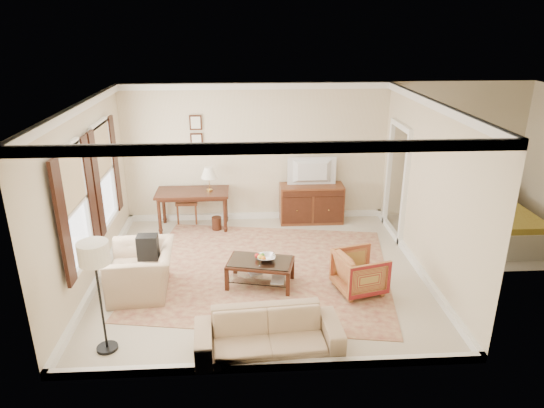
{
  "coord_description": "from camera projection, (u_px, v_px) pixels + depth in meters",
  "views": [
    {
      "loc": [
        -0.26,
        -7.34,
        4.08
      ],
      "look_at": [
        0.2,
        0.3,
        1.15
      ],
      "focal_mm": 32.0,
      "sensor_mm": 36.0,
      "label": 1
    }
  ],
  "objects": [
    {
      "name": "window_front",
      "position": [
        75.0,
        207.0,
        6.95
      ],
      "size": [
        0.12,
        1.56,
        1.8
      ],
      "primitive_type": null,
      "color": "#CCB284",
      "rests_on": "room_shell"
    },
    {
      "name": "book_b",
      "position": [
        271.0,
        279.0,
        7.77
      ],
      "size": [
        0.28,
        0.08,
        0.38
      ],
      "primitive_type": "imported",
      "rotation": [
        0.0,
        0.0,
        -0.18
      ],
      "color": "brown",
      "rests_on": "coffee_table"
    },
    {
      "name": "fruit_bowl",
      "position": [
        266.0,
        257.0,
        7.8
      ],
      "size": [
        0.42,
        0.42,
        0.1
      ],
      "primitive_type": "imported",
      "color": "silver",
      "rests_on": "coffee_table"
    },
    {
      "name": "tv",
      "position": [
        313.0,
        163.0,
        9.96
      ],
      "size": [
        0.97,
        0.56,
        0.13
      ],
      "primitive_type": "imported",
      "rotation": [
        0.0,
        0.0,
        3.14
      ],
      "color": "black",
      "rests_on": "sideboard"
    },
    {
      "name": "floor_lamp",
      "position": [
        95.0,
        261.0,
        5.93
      ],
      "size": [
        0.38,
        0.38,
        1.55
      ],
      "color": "black",
      "rests_on": "room_shell"
    },
    {
      "name": "sofa",
      "position": [
        268.0,
        327.0,
        6.22
      ],
      "size": [
        1.92,
        0.68,
        0.74
      ],
      "primitive_type": "imported",
      "rotation": [
        0.0,
        0.0,
        0.07
      ],
      "color": "tan",
      "rests_on": "room_shell"
    },
    {
      "name": "club_armchair",
      "position": [
        141.0,
        263.0,
        7.59
      ],
      "size": [
        0.81,
        1.18,
        0.99
      ],
      "primitive_type": "imported",
      "rotation": [
        0.0,
        0.0,
        -1.5
      ],
      "color": "tan",
      "rests_on": "room_shell"
    },
    {
      "name": "book_a",
      "position": [
        248.0,
        272.0,
        7.97
      ],
      "size": [
        0.28,
        0.12,
        0.38
      ],
      "primitive_type": "imported",
      "rotation": [
        0.0,
        0.0,
        0.31
      ],
      "color": "brown",
      "rests_on": "coffee_table"
    },
    {
      "name": "coffee_table",
      "position": [
        260.0,
        266.0,
        7.83
      ],
      "size": [
        1.15,
        0.83,
        0.44
      ],
      "rotation": [
        0.0,
        0.0,
        -0.23
      ],
      "color": "#3B1B10",
      "rests_on": "room_shell"
    },
    {
      "name": "doorway",
      "position": [
        396.0,
        183.0,
        9.48
      ],
      "size": [
        0.1,
        1.12,
        2.25
      ],
      "primitive_type": null,
      "color": "white",
      "rests_on": "room_shell"
    },
    {
      "name": "desk_lamp",
      "position": [
        209.0,
        179.0,
        9.78
      ],
      "size": [
        0.32,
        0.32,
        0.5
      ],
      "primitive_type": null,
      "color": "silver",
      "rests_on": "writing_desk"
    },
    {
      "name": "striped_armchair",
      "position": [
        360.0,
        270.0,
        7.65
      ],
      "size": [
        0.82,
        0.86,
        0.73
      ],
      "primitive_type": "imported",
      "rotation": [
        0.0,
        0.0,
        1.83
      ],
      "color": "maroon",
      "rests_on": "room_shell"
    },
    {
      "name": "desk_chair",
      "position": [
        187.0,
        198.0,
        10.26
      ],
      "size": [
        0.52,
        0.52,
        1.05
      ],
      "primitive_type": null,
      "rotation": [
        0.0,
        0.0,
        -0.17
      ],
      "color": "brown",
      "rests_on": "room_shell"
    },
    {
      "name": "sideboard",
      "position": [
        311.0,
        203.0,
        10.29
      ],
      "size": [
        1.33,
        0.51,
        0.82
      ],
      "primitive_type": "cube",
      "color": "brown",
      "rests_on": "room_shell"
    },
    {
      "name": "backpack",
      "position": [
        148.0,
        246.0,
        7.61
      ],
      "size": [
        0.24,
        0.33,
        0.4
      ],
      "primitive_type": "cube",
      "rotation": [
        0.0,
        0.0,
        -1.63
      ],
      "color": "black",
      "rests_on": "club_armchair"
    },
    {
      "name": "room_shell",
      "position": [
        260.0,
        131.0,
        7.43
      ],
      "size": [
        5.51,
        5.01,
        2.91
      ],
      "color": "beige",
      "rests_on": "ground"
    },
    {
      "name": "framed_prints",
      "position": [
        196.0,
        131.0,
        9.85
      ],
      "size": [
        0.25,
        0.04,
        0.68
      ],
      "primitive_type": null,
      "color": "#3B1B10",
      "rests_on": "room_shell"
    },
    {
      "name": "writing_desk",
      "position": [
        193.0,
        196.0,
        9.88
      ],
      "size": [
        1.47,
        0.73,
        0.8
      ],
      "color": "#3B1B10",
      "rests_on": "room_shell"
    },
    {
      "name": "rug",
      "position": [
        265.0,
        270.0,
        8.39
      ],
      "size": [
        4.71,
        4.22,
        0.01
      ],
      "primitive_type": "cube",
      "rotation": [
        0.0,
        0.0,
        -0.16
      ],
      "color": "maroon",
      "rests_on": "room_shell"
    },
    {
      "name": "window_rear",
      "position": [
        104.0,
        174.0,
        8.44
      ],
      "size": [
        0.12,
        1.56,
        1.8
      ],
      "primitive_type": null,
      "color": "#CCB284",
      "rests_on": "room_shell"
    },
    {
      "name": "annex_bedroom",
      "position": [
        487.0,
        222.0,
        9.52
      ],
      "size": [
        3.0,
        2.7,
        2.9
      ],
      "color": "beige",
      "rests_on": "ground"
    }
  ]
}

